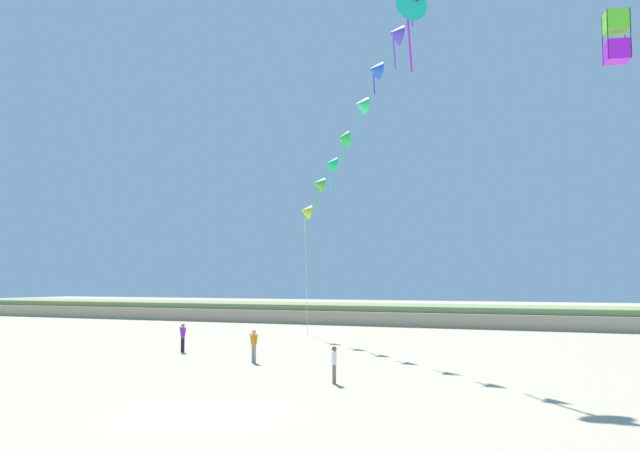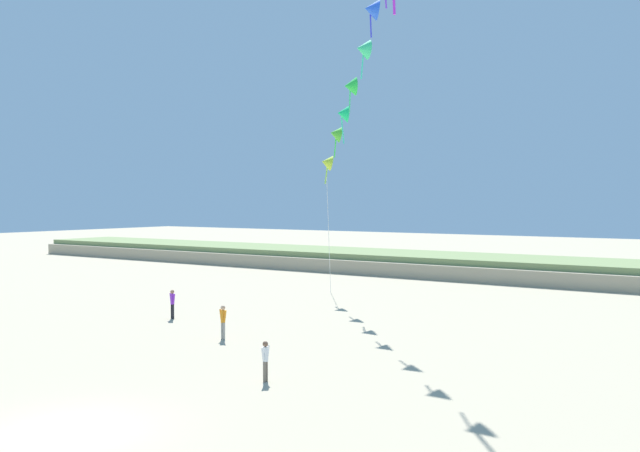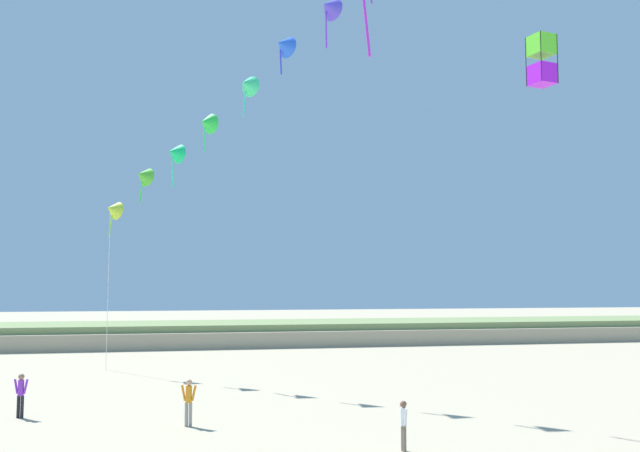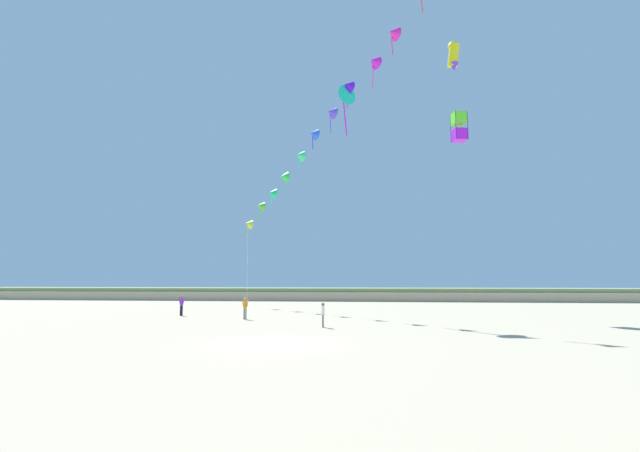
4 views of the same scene
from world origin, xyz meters
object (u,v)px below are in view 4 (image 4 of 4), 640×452
person_near_right (323,313)px  person_mid_center (245,306)px  large_kite_mid_trail (345,96)px  large_kite_low_lead (459,127)px  person_near_left (182,304)px  large_kite_high_solo (453,55)px

person_near_right → person_mid_center: 8.15m
person_near_right → large_kite_mid_trail: 19.65m
large_kite_mid_trail → person_near_right: bearing=-97.6°
person_mid_center → large_kite_mid_trail: 19.58m
large_kite_low_lead → large_kite_mid_trail: 10.68m
person_near_right → person_mid_center: person_mid_center is taller
person_near_left → large_kite_mid_trail: large_kite_mid_trail is taller
person_near_right → large_kite_mid_trail: large_kite_mid_trail is taller
person_near_left → person_mid_center: size_ratio=1.00×
person_near_right → large_kite_low_lead: 22.13m
person_mid_center → large_kite_high_solo: bearing=1.9°
large_kite_low_lead → person_mid_center: bearing=-161.6°
large_kite_high_solo → person_mid_center: bearing=-178.1°
person_near_left → person_mid_center: (6.31, -2.82, 0.00)m
person_near_left → person_near_right: (12.77, -7.79, -0.09)m
person_near_right → large_kite_mid_trail: (1.09, 8.10, 17.87)m
person_near_left → person_mid_center: person_mid_center is taller
large_kite_mid_trail → person_near_left: bearing=-178.7°
person_near_left → large_kite_high_solo: 30.04m
person_mid_center → large_kite_low_lead: bearing=18.4°
person_near_right → person_near_left: bearing=148.6°
large_kite_mid_trail → large_kite_low_lead: bearing=15.1°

